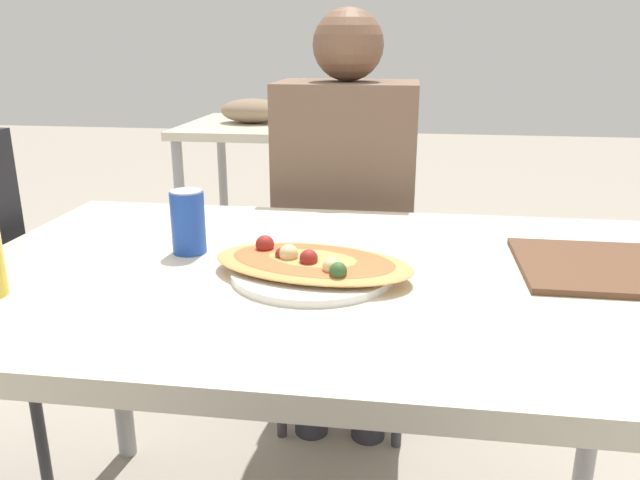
{
  "coord_description": "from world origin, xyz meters",
  "views": [
    {
      "loc": [
        0.14,
        -1.06,
        1.13
      ],
      "look_at": [
        -0.01,
        -0.01,
        0.79
      ],
      "focal_mm": 35.0,
      "sensor_mm": 36.0,
      "label": 1
    }
  ],
  "objects_px": {
    "chair_far_seated": "(349,246)",
    "pizza_main": "(312,265)",
    "soda_can": "(188,222)",
    "person_seated": "(346,195)",
    "dining_table": "(326,304)"
  },
  "relations": [
    {
      "from": "chair_far_seated",
      "to": "soda_can",
      "type": "relative_size",
      "value": 7.57
    },
    {
      "from": "chair_far_seated",
      "to": "person_seated",
      "type": "bearing_deg",
      "value": 90.0
    },
    {
      "from": "person_seated",
      "to": "pizza_main",
      "type": "height_order",
      "value": "person_seated"
    },
    {
      "from": "soda_can",
      "to": "dining_table",
      "type": "bearing_deg",
      "value": -12.39
    },
    {
      "from": "dining_table",
      "to": "chair_far_seated",
      "type": "height_order",
      "value": "chair_far_seated"
    },
    {
      "from": "dining_table",
      "to": "person_seated",
      "type": "height_order",
      "value": "person_seated"
    },
    {
      "from": "pizza_main",
      "to": "soda_can",
      "type": "height_order",
      "value": "soda_can"
    },
    {
      "from": "dining_table",
      "to": "pizza_main",
      "type": "xyz_separation_m",
      "value": [
        -0.02,
        -0.03,
        0.09
      ]
    },
    {
      "from": "chair_far_seated",
      "to": "person_seated",
      "type": "relative_size",
      "value": 0.78
    },
    {
      "from": "dining_table",
      "to": "soda_can",
      "type": "xyz_separation_m",
      "value": [
        -0.28,
        0.06,
        0.13
      ]
    },
    {
      "from": "dining_table",
      "to": "chair_far_seated",
      "type": "xyz_separation_m",
      "value": [
        -0.03,
        0.76,
        -0.14
      ]
    },
    {
      "from": "chair_far_seated",
      "to": "pizza_main",
      "type": "xyz_separation_m",
      "value": [
        0.01,
        -0.79,
        0.22
      ]
    },
    {
      "from": "pizza_main",
      "to": "soda_can",
      "type": "distance_m",
      "value": 0.28
    },
    {
      "from": "chair_far_seated",
      "to": "pizza_main",
      "type": "bearing_deg",
      "value": 90.58
    },
    {
      "from": "soda_can",
      "to": "person_seated",
      "type": "bearing_deg",
      "value": 66.57
    }
  ]
}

